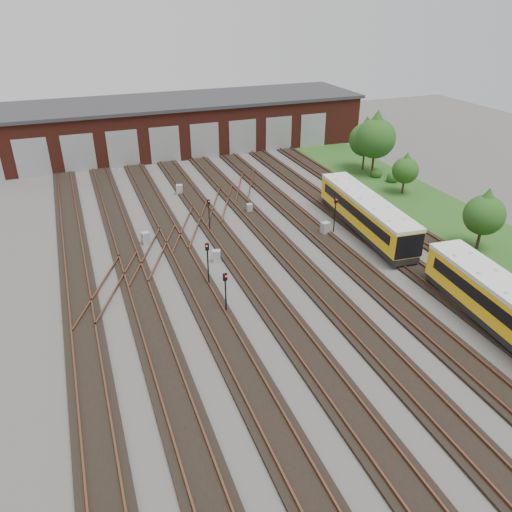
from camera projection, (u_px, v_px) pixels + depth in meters
name	position (u px, v px, depth m)	size (l,w,h in m)	color
ground	(299.00, 300.00, 34.09)	(120.00, 120.00, 0.00)	#464341
track_network	(293.00, 295.00, 34.47)	(30.40, 70.00, 0.33)	black
maintenance_shed	(170.00, 125.00, 65.58)	(51.00, 12.50, 6.35)	#531E14
grass_verge	(432.00, 209.00, 48.32)	(8.00, 55.00, 0.05)	#274B19
metro_train	(511.00, 311.00, 29.68)	(3.60, 45.98, 2.86)	black
signal_mast_0	(225.00, 288.00, 31.89)	(0.29, 0.28, 2.93)	black
signal_mast_1	(208.00, 259.00, 34.70)	(0.30, 0.29, 3.39)	black
signal_mast_2	(209.00, 211.00, 43.07)	(0.24, 0.23, 2.93)	black
signal_mast_3	(335.00, 210.00, 42.84)	(0.27, 0.26, 3.19)	black
relay_cabinet_0	(146.00, 238.00, 41.43)	(0.63, 0.52, 1.04)	#989A9D
relay_cabinet_1	(179.00, 190.00, 51.60)	(0.63, 0.52, 1.05)	#989A9D
relay_cabinet_2	(217.00, 256.00, 38.69)	(0.59, 0.49, 0.98)	#989A9D
relay_cabinet_3	(249.00, 208.00, 47.39)	(0.52, 0.44, 0.87)	#989A9D
relay_cabinet_4	(325.00, 229.00, 42.99)	(0.69, 0.57, 1.15)	#989A9D
tree_0	(376.00, 134.00, 55.33)	(4.44, 4.44, 7.35)	#372419
tree_1	(406.00, 167.00, 50.68)	(2.68, 2.68, 4.45)	#372419
tree_2	(366.00, 136.00, 57.17)	(3.79, 3.79, 6.28)	#372419
tree_3	(485.00, 211.00, 39.22)	(3.21, 3.21, 5.31)	#372419
bush_1	(393.00, 176.00, 54.89)	(1.32, 1.32, 1.32)	#1D4413
bush_2	(377.00, 172.00, 56.33)	(1.23, 1.23, 1.23)	#1D4413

